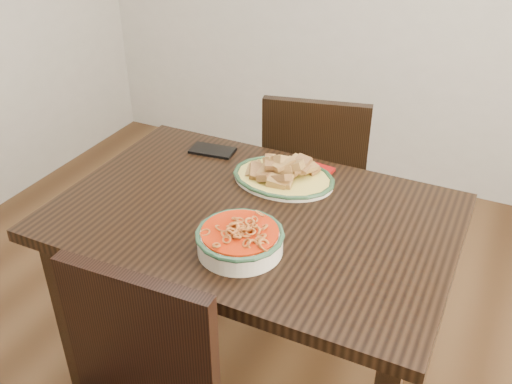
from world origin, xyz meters
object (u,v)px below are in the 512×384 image
at_px(fish_plate, 284,169).
at_px(noodle_bowl, 240,238).
at_px(dining_table, 253,236).
at_px(chair_far, 315,177).
at_px(smartphone, 213,150).

xyz_separation_m(fish_plate, noodle_bowl, (0.04, -0.41, -0.00)).
distance_m(dining_table, noodle_bowl, 0.24).
height_order(dining_table, chair_far, chair_far).
bearing_deg(chair_far, dining_table, 80.50).
xyz_separation_m(noodle_bowl, smartphone, (-0.37, 0.49, -0.04)).
distance_m(dining_table, fish_plate, 0.26).
distance_m(chair_far, fish_plate, 0.57).
relative_size(fish_plate, smartphone, 2.14).
xyz_separation_m(dining_table, noodle_bowl, (0.05, -0.19, 0.14)).
height_order(fish_plate, noodle_bowl, fish_plate).
height_order(chair_far, smartphone, chair_far).
height_order(dining_table, fish_plate, fish_plate).
distance_m(noodle_bowl, smartphone, 0.61).
relative_size(chair_far, noodle_bowl, 3.55).
bearing_deg(noodle_bowl, dining_table, 105.57).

